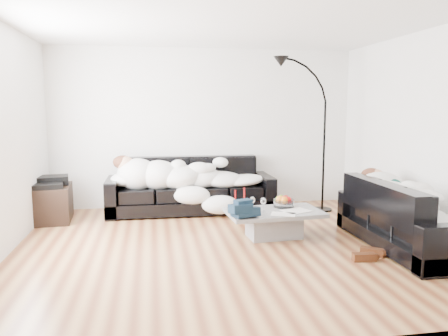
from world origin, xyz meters
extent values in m
plane|color=brown|center=(0.00, 0.00, 0.00)|extent=(5.00, 5.00, 0.00)
cube|color=silver|center=(0.00, 2.25, 1.30)|extent=(5.00, 0.02, 2.60)
cube|color=silver|center=(2.50, 0.00, 1.30)|extent=(0.02, 4.50, 2.60)
plane|color=white|center=(0.00, 0.00, 2.60)|extent=(5.00, 5.00, 0.00)
cube|color=black|center=(-0.29, 1.81, 0.42)|extent=(2.59, 0.90, 0.85)
cube|color=black|center=(2.05, -0.39, 0.39)|extent=(0.83, 1.94, 0.78)
ellipsoid|color=#094539|center=(1.99, 0.21, 0.72)|extent=(0.42, 0.38, 0.20)
cube|color=#939699|center=(0.64, 0.25, 0.17)|extent=(1.24, 0.78, 0.35)
cylinder|color=white|center=(0.81, 0.41, 0.43)|extent=(0.27, 0.27, 0.17)
cylinder|color=white|center=(0.38, 0.37, 0.43)|extent=(0.08, 0.08, 0.16)
cylinder|color=white|center=(0.35, 0.29, 0.42)|extent=(0.08, 0.08, 0.15)
cylinder|color=white|center=(0.49, 0.23, 0.43)|extent=(0.09, 0.09, 0.17)
cylinder|color=maroon|center=(0.17, 0.44, 0.47)|extent=(0.05, 0.05, 0.24)
cylinder|color=maroon|center=(0.30, 0.48, 0.48)|extent=(0.05, 0.05, 0.26)
cube|color=silver|center=(0.90, 0.18, 0.35)|extent=(0.40, 0.36, 0.01)
cube|color=silver|center=(0.69, 0.03, 0.35)|extent=(0.35, 0.30, 0.01)
cube|color=black|center=(-2.33, 1.56, 0.26)|extent=(0.58, 0.79, 0.52)
cube|color=black|center=(-2.33, 1.56, 0.58)|extent=(0.49, 0.41, 0.13)
camera|label=1|loc=(-0.88, -4.98, 1.65)|focal=35.00mm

